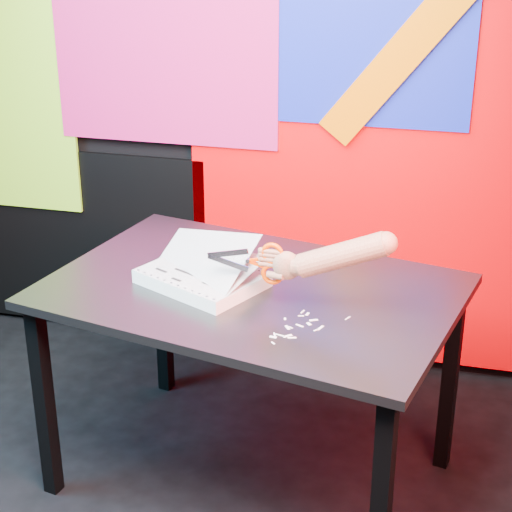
# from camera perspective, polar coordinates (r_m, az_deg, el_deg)

# --- Properties ---
(room) EXTENTS (3.01, 3.01, 2.71)m
(room) POSITION_cam_1_polar(r_m,az_deg,el_deg) (2.17, -13.05, 7.01)
(room) COLOR black
(room) RESTS_ON ground
(backdrop) EXTENTS (2.88, 0.05, 2.08)m
(backdrop) POSITION_cam_1_polar(r_m,az_deg,el_deg) (3.57, -1.07, 7.37)
(backdrop) COLOR #F10004
(backdrop) RESTS_ON ground
(work_table) EXTENTS (1.45, 1.12, 0.75)m
(work_table) POSITION_cam_1_polar(r_m,az_deg,el_deg) (2.80, -0.30, -3.58)
(work_table) COLOR black
(work_table) RESTS_ON ground
(printout_stack) EXTENTS (0.45, 0.41, 0.20)m
(printout_stack) POSITION_cam_1_polar(r_m,az_deg,el_deg) (2.78, -3.62, -1.42)
(printout_stack) COLOR silver
(printout_stack) RESTS_ON work_table
(scissors) EXTENTS (0.24, 0.02, 0.14)m
(scissors) POSITION_cam_1_polar(r_m,az_deg,el_deg) (2.58, 0.74, -0.47)
(scissors) COLOR #B9BAC7
(scissors) RESTS_ON printout_stack
(hand_forearm) EXTENTS (0.41, 0.09, 0.19)m
(hand_forearm) POSITION_cam_1_polar(r_m,az_deg,el_deg) (2.52, 5.14, -0.03)
(hand_forearm) COLOR #A97B4F
(hand_forearm) RESTS_ON work_table
(paper_clippings) EXTENTS (0.21, 0.23, 0.00)m
(paper_clippings) POSITION_cam_1_polar(r_m,az_deg,el_deg) (2.52, 2.85, -4.76)
(paper_clippings) COLOR silver
(paper_clippings) RESTS_ON work_table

